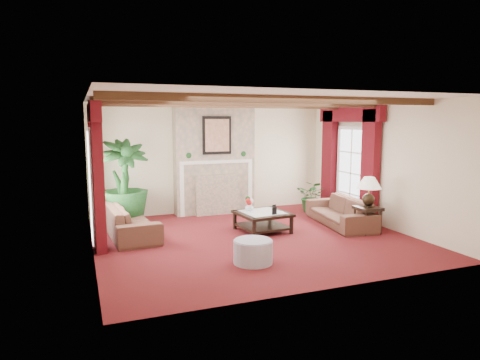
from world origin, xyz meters
name	(u,v)px	position (x,y,z in m)	size (l,w,h in m)	color
floor	(254,238)	(0.00, 0.00, 0.00)	(6.00, 6.00, 0.00)	#4E0D18
ceiling	(254,99)	(0.00, 0.00, 2.70)	(6.00, 6.00, 0.00)	white
back_wall	(212,159)	(0.00, 2.75, 1.35)	(6.00, 0.02, 2.70)	beige
left_wall	(90,178)	(-3.00, 0.00, 1.35)	(0.02, 5.50, 2.70)	beige
right_wall	(381,165)	(3.00, 0.00, 1.35)	(0.02, 5.50, 2.70)	beige
ceiling_beams	(254,103)	(0.00, 0.00, 2.64)	(6.00, 3.00, 0.12)	#321E0F
fireplace	(214,104)	(0.00, 2.55, 2.70)	(2.00, 0.52, 2.70)	tan
french_door_left	(88,130)	(-2.97, 1.00, 2.13)	(0.10, 1.10, 2.16)	white
french_door_right	(353,128)	(2.97, 1.00, 2.13)	(0.10, 1.10, 2.16)	white
curtains_left	(93,107)	(-2.86, 1.00, 2.55)	(0.20, 2.40, 2.55)	#4C0A12
curtains_right	(350,110)	(2.86, 1.00, 2.55)	(0.20, 2.40, 2.55)	#4C0A12
sofa_left	(130,215)	(-2.25, 1.09, 0.42)	(0.78, 2.17, 0.83)	#370F1C
sofa_right	(340,207)	(2.22, 0.34, 0.40)	(0.86, 2.11, 0.80)	#370F1C
potted_palm	(124,202)	(-2.26, 1.98, 0.53)	(1.42, 2.08, 1.07)	black
small_plant	(312,200)	(2.33, 1.74, 0.31)	(1.07, 1.06, 0.62)	black
coffee_table	(263,222)	(0.38, 0.42, 0.20)	(0.99, 0.99, 0.41)	black
side_table	(368,220)	(2.35, -0.47, 0.27)	(0.47, 0.47, 0.55)	black
ottoman	(253,252)	(-0.59, -1.37, 0.19)	(0.64, 0.64, 0.38)	#918FA2
table_lamp	(369,192)	(2.35, -0.47, 0.87)	(0.50, 0.50, 0.64)	black
flower_vase	(249,207)	(0.16, 0.63, 0.50)	(0.23, 0.23, 0.18)	silver
book	(276,208)	(0.57, 0.17, 0.54)	(0.20, 0.03, 0.27)	black
photo_frame_a	(274,211)	(0.50, 0.11, 0.49)	(0.12, 0.02, 0.16)	black
photo_frame_b	(274,207)	(0.68, 0.52, 0.47)	(0.09, 0.02, 0.12)	black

